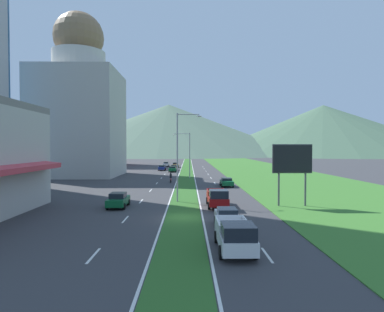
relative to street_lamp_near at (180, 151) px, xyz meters
The scene contains 44 objects.
ground_plane 10.53m from the street_lamp_near, 86.51° to the right, with size 600.00×600.00×0.00m, color #38383A.
grass_median 51.60m from the street_lamp_near, 89.40° to the left, with size 3.20×240.00×0.06m, color #2D6023.
grass_verge_right 55.76m from the street_lamp_near, 67.60° to the left, with size 24.00×240.00×0.06m, color #387028.
lane_dash_left_1 20.39m from the street_lamp_near, 103.52° to the right, with size 0.16×2.80×0.01m, color silver.
lane_dash_left_2 11.86m from the street_lamp_near, 116.27° to the right, with size 0.16×2.80×0.01m, color silver.
lane_dash_left_3 7.44m from the street_lamp_near, behind, with size 0.16×2.80×0.01m, color silver.
lane_dash_left_4 12.64m from the street_lamp_near, 114.06° to the left, with size 0.16×2.80×0.01m, color silver.
lane_dash_left_5 21.31m from the street_lamp_near, 102.88° to the left, with size 0.16×2.80×0.01m, color silver.
lane_dash_left_6 30.63m from the street_lamp_near, 98.74° to the left, with size 0.16×2.80×0.01m, color silver.
lane_dash_left_7 40.15m from the street_lamp_near, 96.60° to the left, with size 0.16×2.80×0.01m, color silver.
lane_dash_left_8 49.75m from the street_lamp_near, 95.30° to the left, with size 0.16×2.80×0.01m, color silver.
lane_dash_left_9 59.40m from the street_lamp_near, 94.43° to the left, with size 0.16×2.80×0.01m, color silver.
lane_dash_left_10 69.08m from the street_lamp_near, 93.80° to the left, with size 0.16×2.80×0.01m, color silver.
lane_dash_right_1 20.66m from the street_lamp_near, 73.48° to the right, with size 0.16×2.80×0.01m, color silver.
lane_dash_right_2 12.31m from the street_lamp_near, 58.66° to the right, with size 0.16×2.80×0.01m, color silver.
lane_dash_right_3 8.14m from the street_lamp_near, ahead, with size 0.16×2.80×0.01m, color silver.
lane_dash_right_4 13.06m from the street_lamp_near, 61.16° to the left, with size 0.16×2.80×0.01m, color silver.
lane_dash_right_5 21.56m from the street_lamp_near, 74.25° to the left, with size 0.16×2.80×0.01m, color silver.
lane_dash_right_6 30.80m from the street_lamp_near, 79.27° to the left, with size 0.16×2.80×0.01m, color silver.
lane_dash_right_7 40.28m from the street_lamp_near, 81.87° to the left, with size 0.16×2.80×0.01m, color silver.
lane_dash_right_8 49.86m from the street_lamp_near, 83.47° to the left, with size 0.16×2.80×0.01m, color silver.
lane_dash_right_9 59.49m from the street_lamp_near, 84.54° to the left, with size 0.16×2.80×0.01m, color silver.
lane_dash_right_10 69.16m from the street_lamp_near, 85.31° to the left, with size 0.16×2.80×0.01m, color silver.
edge_line_median_left 51.61m from the street_lamp_near, 91.36° to the left, with size 0.16×240.00×0.01m, color silver.
edge_line_median_right 51.65m from the street_lamp_near, 87.45° to the left, with size 0.16×240.00×0.01m, color silver.
domed_building 43.31m from the street_lamp_near, 123.13° to the left, with size 17.41×17.41×35.97m.
midrise_colored 86.23m from the street_lamp_near, 112.02° to the left, with size 17.51×17.51×26.40m, color #D83847.
hill_far_left 268.18m from the street_lamp_near, 106.54° to the left, with size 144.07×144.07×40.70m, color #47664C.
hill_far_center 250.94m from the street_lamp_near, 93.70° to the left, with size 225.01×225.01×43.25m, color #516B56.
hill_far_right 262.03m from the street_lamp_near, 64.45° to the left, with size 203.09×203.09×41.21m, color #47664C.
street_lamp_near is the anchor object (origin of this frame).
street_lamp_mid 29.30m from the street_lamp_near, 88.33° to the left, with size 3.48×0.28×9.25m.
billboard_roadside 12.54m from the street_lamp_near, 14.18° to the right, with size 4.28×0.28×6.68m.
car_0 47.12m from the street_lamp_near, 93.79° to the left, with size 1.98×4.41×1.46m.
car_1 13.83m from the street_lamp_near, 71.48° to the right, with size 1.88×4.22×1.49m.
car_2 8.85m from the street_lamp_near, 152.34° to the right, with size 1.94×4.25×1.56m.
car_3 52.43m from the street_lamp_near, 96.84° to the left, with size 1.87×4.28×1.48m.
car_4 71.01m from the street_lamp_near, 95.16° to the left, with size 1.86×4.27×1.49m.
car_5 17.49m from the street_lamp_near, 64.60° to the left, with size 2.00×4.22×1.37m.
car_6 53.30m from the street_lamp_near, 93.22° to the left, with size 1.95×4.32×1.46m.
car_7 65.03m from the street_lamp_near, 92.67° to the left, with size 1.93×4.70×1.61m.
pickup_truck_0 19.43m from the street_lamp_near, 78.26° to the right, with size 2.18×5.40×2.00m.
pickup_truck_1 7.22m from the street_lamp_near, 40.10° to the right, with size 2.18×5.40×2.00m.
motorcycle_rider 21.87m from the street_lamp_near, 95.89° to the left, with size 0.36×2.00×1.80m.
Camera 1 is at (0.47, -29.57, 6.37)m, focal length 31.02 mm.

